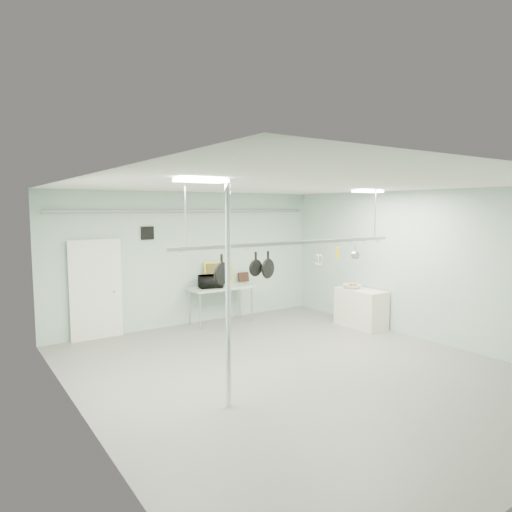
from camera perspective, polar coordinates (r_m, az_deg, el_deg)
floor at (r=8.21m, az=4.87°, el=-14.04°), size 8.00×8.00×0.00m
ceiling at (r=7.73m, az=5.09°, el=8.78°), size 7.00×8.00×0.02m
back_wall at (r=11.16m, az=-8.10°, el=-0.29°), size 7.00×0.02×3.20m
right_wall at (r=10.36m, az=20.09°, el=-1.08°), size 0.02×8.00×3.20m
door at (r=10.39m, az=-19.40°, el=-4.10°), size 1.10×0.10×2.20m
wall_vent at (r=10.65m, az=-13.42°, el=2.81°), size 0.30×0.04×0.30m
conduit_pipe at (r=11.02m, az=-7.98°, el=5.62°), size 6.60×0.07×0.07m
chrome_pole at (r=6.36m, az=-3.52°, el=-4.98°), size 0.08×0.08×3.20m
prep_table at (r=11.21m, az=-4.40°, el=-4.19°), size 1.60×0.70×0.91m
side_cabinet at (r=11.16m, az=12.97°, el=-6.37°), size 0.60×1.20×0.90m
pot_rack at (r=8.10m, az=4.77°, el=1.86°), size 4.80×0.06×1.00m
light_panel_left at (r=5.84m, az=-6.87°, el=9.38°), size 0.65×0.30×0.05m
light_panel_right at (r=9.82m, az=13.80°, el=7.86°), size 0.65×0.30×0.05m
microwave at (r=11.03m, az=-5.71°, el=-3.19°), size 0.63×0.50×0.30m
coffee_canister at (r=11.19m, az=-3.80°, el=-3.35°), size 0.16×0.16×0.18m
painting_large at (r=11.46m, az=-4.74°, el=-2.14°), size 0.78×0.16×0.58m
painting_small at (r=11.87m, az=-1.57°, el=-2.64°), size 0.30×0.10×0.25m
fruit_bowl at (r=11.16m, az=11.92°, el=-3.73°), size 0.47×0.47×0.10m
skillet_left at (r=7.30m, az=-4.32°, el=-1.74°), size 0.37×0.20×0.51m
skillet_mid at (r=7.64m, az=-0.04°, el=-0.97°), size 0.29×0.10×0.40m
skillet_right at (r=7.79m, az=1.50°, el=-1.13°), size 0.34×0.17×0.48m
whisk at (r=8.51m, az=7.84°, el=-0.17°), size 0.26×0.26×0.36m
grater at (r=8.84m, az=10.18°, el=0.43°), size 0.10×0.04×0.23m
saucepan at (r=9.18m, az=12.32°, el=0.48°), size 0.17×0.13×0.27m
fruit_cluster at (r=11.15m, az=11.92°, el=-3.53°), size 0.24×0.24×0.09m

